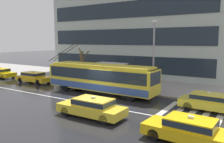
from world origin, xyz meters
TOP-DOWN VIEW (x-y plane):
  - ground_plane at (0.00, 0.00)m, footprint 160.00×160.00m
  - sidewalk_slab at (0.00, 9.05)m, footprint 80.00×10.00m
  - crosswalk_stripe_edge_near at (6.35, 1.02)m, footprint 0.44×4.40m
  - crosswalk_stripe_inner_a at (7.25, 1.02)m, footprint 0.44×4.40m
  - crosswalk_stripe_center at (8.15, 1.02)m, footprint 0.44×4.40m
  - crosswalk_stripe_inner_b at (9.05, 1.02)m, footprint 0.44×4.40m
  - crosswalk_stripe_edge_far at (9.95, 1.02)m, footprint 0.44×4.40m
  - lane_centre_line at (0.00, -1.20)m, footprint 72.00×0.14m
  - trolleybus at (-0.83, 2.45)m, footprint 12.42×2.59m
  - taxi_oncoming_far at (9.15, -4.14)m, footprint 4.36×2.00m
  - taxi_far_behind at (-17.74, 2.74)m, footprint 4.48×1.90m
  - taxi_ahead_of_bus at (9.12, 2.02)m, footprint 4.42×1.85m
  - taxi_oncoming_near at (2.76, -3.60)m, footprint 4.70×1.85m
  - taxi_queued_behind_bus at (-10.89, 2.71)m, footprint 4.67×1.98m
  - bus_shelter at (-2.02, 6.34)m, footprint 3.52×1.73m
  - pedestrian_at_shelter at (3.10, 5.08)m, footprint 1.46×1.46m
  - pedestrian_approaching_curb at (-1.61, 6.87)m, footprint 1.19×1.19m
  - street_lamp at (3.53, 4.84)m, footprint 0.60×0.32m
  - street_tree_bare at (-7.20, 7.31)m, footprint 1.74×0.75m

SIDE VIEW (x-z plane):
  - ground_plane at x=0.00m, z-range 0.00..0.00m
  - lane_centre_line at x=0.00m, z-range 0.00..0.01m
  - crosswalk_stripe_edge_near at x=6.35m, z-range 0.00..0.01m
  - crosswalk_stripe_inner_a at x=7.25m, z-range 0.00..0.01m
  - crosswalk_stripe_center at x=8.15m, z-range 0.00..0.01m
  - crosswalk_stripe_inner_b at x=9.05m, z-range 0.00..0.01m
  - crosswalk_stripe_edge_far at x=9.95m, z-range 0.00..0.01m
  - sidewalk_slab at x=0.00m, z-range 0.00..0.14m
  - taxi_ahead_of_bus at x=9.12m, z-range 0.01..1.40m
  - taxi_oncoming_far at x=9.15m, z-range 0.01..1.40m
  - taxi_far_behind at x=-17.74m, z-range 0.01..1.40m
  - taxi_queued_behind_bus at x=-10.89m, z-range 0.01..1.40m
  - taxi_oncoming_near at x=2.76m, z-range 0.01..1.40m
  - trolleybus at x=-0.83m, z-range -0.98..4.05m
  - pedestrian_at_shelter at x=3.10m, z-range 0.73..2.67m
  - pedestrian_approaching_curb at x=-1.61m, z-range 0.75..2.76m
  - bus_shelter at x=-2.02m, z-range 0.76..3.18m
  - street_tree_bare at x=-7.20m, z-range 0.17..4.11m
  - street_lamp at x=3.53m, z-range 0.75..7.47m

